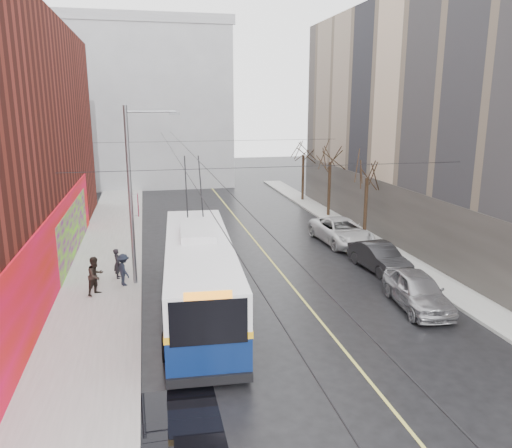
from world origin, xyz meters
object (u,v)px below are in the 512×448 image
(trolleybus, at_px, (199,274))
(pedestrian_b, at_px, (96,276))
(streetlight_pole, at_px, (133,192))
(tree_mid, at_px, (330,153))
(parked_car_c, at_px, (341,231))
(tree_far, at_px, (304,147))
(parked_car_b, at_px, (379,257))
(pedestrian_c, at_px, (124,270))
(parked_car_a, at_px, (418,290))
(pedestrian_a, at_px, (118,263))
(tree_near, at_px, (368,167))
(following_car, at_px, (193,225))

(trolleybus, bearing_deg, pedestrian_b, 153.70)
(streetlight_pole, relative_size, trolleybus, 0.67)
(tree_mid, distance_m, pedestrian_b, 22.63)
(parked_car_c, relative_size, pedestrian_b, 3.11)
(tree_far, bearing_deg, parked_car_c, -97.72)
(parked_car_b, bearing_deg, pedestrian_c, 173.67)
(streetlight_pole, xyz_separation_m, tree_mid, (15.14, 13.00, 0.41))
(parked_car_a, relative_size, parked_car_c, 0.82)
(streetlight_pole, bearing_deg, trolleybus, -55.14)
(pedestrian_b, bearing_deg, pedestrian_c, -10.79)
(parked_car_a, bearing_deg, parked_car_b, 89.39)
(tree_mid, bearing_deg, pedestrian_c, -140.07)
(parked_car_b, height_order, parked_car_c, parked_car_c)
(streetlight_pole, relative_size, tree_mid, 1.35)
(trolleybus, xyz_separation_m, parked_car_a, (9.70, -1.75, -0.93))
(trolleybus, bearing_deg, tree_mid, 57.20)
(parked_car_c, relative_size, pedestrian_a, 3.68)
(tree_mid, xyz_separation_m, parked_car_c, (-2.00, -7.76, -4.44))
(parked_car_c, bearing_deg, trolleybus, -142.29)
(parked_car_b, bearing_deg, tree_near, 67.02)
(pedestrian_a, relative_size, pedestrian_c, 0.97)
(following_car, bearing_deg, parked_car_a, -54.33)
(tree_mid, height_order, pedestrian_b, tree_mid)
(streetlight_pole, height_order, parked_car_a, streetlight_pole)
(tree_near, relative_size, parked_car_a, 1.33)
(pedestrian_b, relative_size, pedestrian_c, 1.15)
(parked_car_a, distance_m, pedestrian_b, 15.04)
(tree_far, bearing_deg, pedestrian_b, -128.80)
(parked_car_b, bearing_deg, parked_car_a, -102.56)
(parked_car_b, distance_m, parked_car_c, 5.72)
(parked_car_a, relative_size, parked_car_b, 1.05)
(parked_car_c, bearing_deg, streetlight_pole, -161.90)
(trolleybus, bearing_deg, parked_car_a, -6.80)
(parked_car_b, bearing_deg, pedestrian_b, 177.56)
(tree_far, relative_size, parked_car_b, 1.43)
(tree_near, relative_size, parked_car_b, 1.39)
(pedestrian_b, xyz_separation_m, pedestrian_c, (1.26, 1.00, -0.12))
(tree_near, bearing_deg, parked_car_a, -103.07)
(parked_car_a, relative_size, pedestrian_a, 3.02)
(tree_mid, bearing_deg, pedestrian_a, -143.28)
(following_car, bearing_deg, tree_far, 48.24)
(streetlight_pole, bearing_deg, pedestrian_b, -147.33)
(tree_near, bearing_deg, parked_car_b, -107.61)
(streetlight_pole, relative_size, pedestrian_b, 4.79)
(parked_car_b, xyz_separation_m, pedestrian_b, (-15.03, -0.77, 0.33))
(tree_mid, relative_size, parked_car_b, 1.46)
(tree_far, xyz_separation_m, trolleybus, (-12.41, -23.92, -3.39))
(pedestrian_c, bearing_deg, tree_far, -60.32)
(tree_near, distance_m, pedestrian_b, 18.96)
(pedestrian_b, bearing_deg, streetlight_pole, -16.63)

